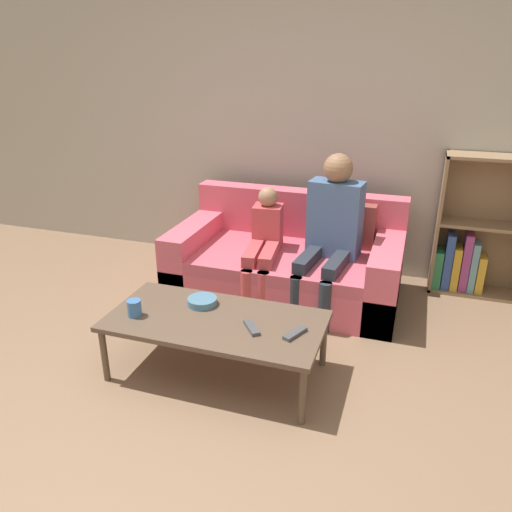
# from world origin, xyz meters

# --- Properties ---
(ground_plane) EXTENTS (22.00, 22.00, 0.00)m
(ground_plane) POSITION_xyz_m (0.00, 0.00, 0.00)
(ground_plane) COLOR #84664C
(wall_back) EXTENTS (12.00, 0.06, 2.60)m
(wall_back) POSITION_xyz_m (0.00, 2.49, 1.30)
(wall_back) COLOR #B7B2A8
(wall_back) RESTS_ON ground_plane
(couch) EXTENTS (1.79, 0.99, 0.78)m
(couch) POSITION_xyz_m (-0.07, 1.84, 0.26)
(couch) COLOR #DB5B70
(couch) RESTS_ON ground_plane
(bookshelf) EXTENTS (0.71, 0.28, 1.14)m
(bookshelf) POSITION_xyz_m (1.35, 2.34, 0.45)
(bookshelf) COLOR #8E7051
(bookshelf) RESTS_ON ground_plane
(coffee_table) EXTENTS (1.30, 0.65, 0.38)m
(coffee_table) POSITION_xyz_m (-0.19, 0.60, 0.35)
(coffee_table) COLOR brown
(coffee_table) RESTS_ON ground_plane
(person_adult) EXTENTS (0.43, 0.70, 1.17)m
(person_adult) POSITION_xyz_m (0.28, 1.76, 0.66)
(person_adult) COLOR #282D38
(person_adult) RESTS_ON ground_plane
(person_child) EXTENTS (0.30, 0.69, 0.88)m
(person_child) POSITION_xyz_m (-0.23, 1.68, 0.48)
(person_child) COLOR #C6474C
(person_child) RESTS_ON ground_plane
(cup_near) EXTENTS (0.08, 0.08, 0.10)m
(cup_near) POSITION_xyz_m (-0.67, 0.48, 0.43)
(cup_near) COLOR #3D70B2
(cup_near) RESTS_ON coffee_table
(tv_remote_0) EXTENTS (0.11, 0.17, 0.02)m
(tv_remote_0) POSITION_xyz_m (0.30, 0.57, 0.39)
(tv_remote_0) COLOR #47474C
(tv_remote_0) RESTS_ON coffee_table
(tv_remote_1) EXTENTS (0.14, 0.16, 0.02)m
(tv_remote_1) POSITION_xyz_m (0.05, 0.56, 0.39)
(tv_remote_1) COLOR #47474C
(tv_remote_1) RESTS_ON coffee_table
(snack_bowl) EXTENTS (0.19, 0.19, 0.05)m
(snack_bowl) POSITION_xyz_m (-0.34, 0.74, 0.40)
(snack_bowl) COLOR teal
(snack_bowl) RESTS_ON coffee_table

